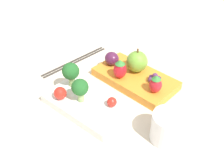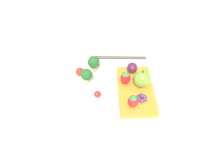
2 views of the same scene
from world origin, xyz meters
name	(u,v)px [view 1 (image 1 of 2)]	position (x,y,z in m)	size (l,w,h in m)	color
ground_plane	(110,94)	(0.00, 0.00, 0.00)	(4.00, 4.00, 0.00)	beige
bento_box_savoury	(86,105)	(0.00, 0.07, 0.01)	(0.20, 0.12, 0.02)	white
bento_box_fruit	(135,79)	(-0.01, -0.08, 0.01)	(0.21, 0.12, 0.02)	orange
broccoli_floret_0	(71,72)	(0.06, 0.06, 0.06)	(0.04, 0.04, 0.06)	#93B770
broccoli_floret_1	(80,88)	(0.01, 0.08, 0.06)	(0.04, 0.04, 0.06)	#93B770
cherry_tomato_0	(60,93)	(0.04, 0.10, 0.03)	(0.03, 0.03, 0.03)	red
cherry_tomato_1	(112,102)	(-0.05, 0.04, 0.03)	(0.02, 0.02, 0.02)	red
apple	(137,62)	(0.01, -0.09, 0.05)	(0.05, 0.05, 0.06)	#70A838
strawberry_0	(156,84)	(-0.08, -0.06, 0.04)	(0.03, 0.03, 0.04)	red
strawberry_1	(120,69)	(0.01, -0.04, 0.04)	(0.03, 0.03, 0.05)	red
plum	(112,59)	(0.07, -0.07, 0.04)	(0.04, 0.04, 0.03)	#511E42
grape_cluster	(155,79)	(-0.05, -0.09, 0.03)	(0.03, 0.03, 0.02)	#562D5B
drinking_cup	(168,127)	(-0.17, 0.01, 0.03)	(0.06, 0.06, 0.06)	white
chopsticks_pair	(75,61)	(0.17, -0.02, 0.00)	(0.02, 0.21, 0.01)	#332D28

